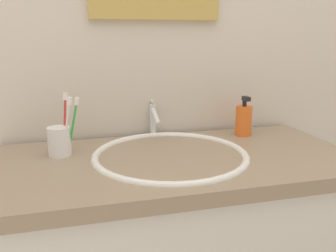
% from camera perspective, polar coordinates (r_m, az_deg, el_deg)
% --- Properties ---
extents(tiled_wall_back, '(2.35, 0.04, 2.40)m').
position_cam_1_polar(tiled_wall_back, '(1.38, -2.21, 12.00)').
color(tiled_wall_back, beige).
rests_on(tiled_wall_back, ground).
extents(sink_basin, '(0.50, 0.50, 0.12)m').
position_cam_1_polar(sink_basin, '(1.16, 0.38, -6.73)').
color(sink_basin, white).
rests_on(sink_basin, vanity_counter).
extents(faucet, '(0.02, 0.14, 0.13)m').
position_cam_1_polar(faucet, '(1.35, -2.31, 1.30)').
color(faucet, silver).
rests_on(faucet, sink_basin).
extents(toothbrush_cup, '(0.07, 0.07, 0.09)m').
position_cam_1_polar(toothbrush_cup, '(1.18, -17.00, -2.37)').
color(toothbrush_cup, white).
rests_on(toothbrush_cup, vanity_counter).
extents(toothbrush_red, '(0.03, 0.03, 0.19)m').
position_cam_1_polar(toothbrush_red, '(1.19, -16.20, 1.13)').
color(toothbrush_red, red).
rests_on(toothbrush_red, toothbrush_cup).
extents(toothbrush_green, '(0.05, 0.02, 0.18)m').
position_cam_1_polar(toothbrush_green, '(1.16, -14.92, 0.62)').
color(toothbrush_green, green).
rests_on(toothbrush_green, toothbrush_cup).
extents(toothbrush_white, '(0.04, 0.03, 0.19)m').
position_cam_1_polar(toothbrush_white, '(1.14, -15.87, 0.52)').
color(toothbrush_white, white).
rests_on(toothbrush_white, toothbrush_cup).
extents(soap_dispenser, '(0.06, 0.06, 0.15)m').
position_cam_1_polar(soap_dispenser, '(1.39, 12.01, 0.97)').
color(soap_dispenser, orange).
rests_on(soap_dispenser, vanity_counter).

